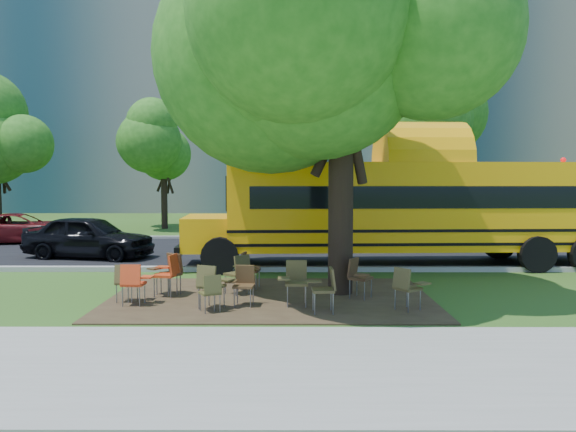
{
  "coord_description": "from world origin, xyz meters",
  "views": [
    {
      "loc": [
        1.42,
        -12.66,
        2.67
      ],
      "look_at": [
        1.37,
        3.36,
        1.54
      ],
      "focal_mm": 35.0,
      "sensor_mm": 36.0,
      "label": 1
    }
  ],
  "objects_px": {
    "chair_0": "(134,280)",
    "chair_4": "(211,282)",
    "chair_7": "(407,285)",
    "chair_8": "(168,271)",
    "chair_10": "(248,267)",
    "chair_5": "(295,278)",
    "bg_car_red": "(21,228)",
    "chair_9": "(169,270)",
    "chair_11": "(239,270)",
    "school_bus": "(416,207)",
    "chair_6": "(326,285)",
    "chair_2": "(212,289)",
    "main_tree": "(342,26)",
    "black_car": "(89,237)",
    "chair_12": "(358,274)",
    "chair_3": "(243,281)"
  },
  "relations": [
    {
      "from": "chair_2",
      "to": "black_car",
      "type": "xyz_separation_m",
      "value": [
        -5.01,
        7.29,
        0.24
      ]
    },
    {
      "from": "school_bus",
      "to": "chair_4",
      "type": "distance_m",
      "value": 7.83
    },
    {
      "from": "main_tree",
      "to": "school_bus",
      "type": "xyz_separation_m",
      "value": [
        2.6,
        4.05,
        -4.19
      ]
    },
    {
      "from": "main_tree",
      "to": "chair_4",
      "type": "height_order",
      "value": "main_tree"
    },
    {
      "from": "school_bus",
      "to": "chair_7",
      "type": "xyz_separation_m",
      "value": [
        -1.44,
        -5.73,
        -1.23
      ]
    },
    {
      "from": "chair_10",
      "to": "chair_12",
      "type": "xyz_separation_m",
      "value": [
        2.47,
        -1.06,
        0.01
      ]
    },
    {
      "from": "chair_2",
      "to": "chair_12",
      "type": "bearing_deg",
      "value": -4.02
    },
    {
      "from": "chair_2",
      "to": "chair_3",
      "type": "xyz_separation_m",
      "value": [
        0.56,
        0.57,
        0.05
      ]
    },
    {
      "from": "chair_10",
      "to": "bg_car_red",
      "type": "distance_m",
      "value": 13.4
    },
    {
      "from": "chair_0",
      "to": "main_tree",
      "type": "bearing_deg",
      "value": 18.86
    },
    {
      "from": "chair_0",
      "to": "chair_11",
      "type": "distance_m",
      "value": 2.34
    },
    {
      "from": "chair_7",
      "to": "chair_8",
      "type": "height_order",
      "value": "chair_8"
    },
    {
      "from": "chair_2",
      "to": "chair_7",
      "type": "xyz_separation_m",
      "value": [
        3.83,
        0.13,
        0.07
      ]
    },
    {
      "from": "chair_3",
      "to": "chair_7",
      "type": "xyz_separation_m",
      "value": [
        3.27,
        -0.44,
        0.02
      ]
    },
    {
      "from": "chair_4",
      "to": "chair_10",
      "type": "height_order",
      "value": "chair_4"
    },
    {
      "from": "chair_4",
      "to": "chair_7",
      "type": "bearing_deg",
      "value": 23.47
    },
    {
      "from": "chair_3",
      "to": "chair_9",
      "type": "bearing_deg",
      "value": -26.74
    },
    {
      "from": "chair_4",
      "to": "chair_6",
      "type": "relative_size",
      "value": 1.02
    },
    {
      "from": "chair_6",
      "to": "black_car",
      "type": "distance_m",
      "value": 10.28
    },
    {
      "from": "chair_8",
      "to": "chair_9",
      "type": "relative_size",
      "value": 1.02
    },
    {
      "from": "chair_0",
      "to": "bg_car_red",
      "type": "xyz_separation_m",
      "value": [
        -7.58,
        10.96,
        0.05
      ]
    },
    {
      "from": "chair_8",
      "to": "chair_6",
      "type": "bearing_deg",
      "value": -103.7
    },
    {
      "from": "chair_0",
      "to": "chair_4",
      "type": "xyz_separation_m",
      "value": [
        1.63,
        -0.32,
        0.02
      ]
    },
    {
      "from": "chair_4",
      "to": "chair_9",
      "type": "height_order",
      "value": "chair_9"
    },
    {
      "from": "chair_7",
      "to": "black_car",
      "type": "xyz_separation_m",
      "value": [
        -8.84,
        7.17,
        0.16
      ]
    },
    {
      "from": "chair_4",
      "to": "black_car",
      "type": "distance_m",
      "value": 8.64
    },
    {
      "from": "bg_car_red",
      "to": "chair_6",
      "type": "bearing_deg",
      "value": -148.13
    },
    {
      "from": "chair_2",
      "to": "chair_11",
      "type": "height_order",
      "value": "chair_11"
    },
    {
      "from": "chair_9",
      "to": "black_car",
      "type": "height_order",
      "value": "black_car"
    },
    {
      "from": "chair_6",
      "to": "black_car",
      "type": "xyz_separation_m",
      "value": [
        -7.23,
        7.31,
        0.15
      ]
    },
    {
      "from": "chair_8",
      "to": "chair_10",
      "type": "bearing_deg",
      "value": -52.7
    },
    {
      "from": "chair_0",
      "to": "chair_5",
      "type": "xyz_separation_m",
      "value": [
        3.3,
        0.07,
        0.03
      ]
    },
    {
      "from": "chair_0",
      "to": "chair_3",
      "type": "bearing_deg",
      "value": 3.33
    },
    {
      "from": "chair_0",
      "to": "chair_4",
      "type": "distance_m",
      "value": 1.66
    },
    {
      "from": "bg_car_red",
      "to": "chair_9",
      "type": "bearing_deg",
      "value": -153.62
    },
    {
      "from": "chair_3",
      "to": "chair_12",
      "type": "distance_m",
      "value": 2.55
    },
    {
      "from": "chair_5",
      "to": "chair_4",
      "type": "bearing_deg",
      "value": 13.21
    },
    {
      "from": "chair_4",
      "to": "chair_11",
      "type": "relative_size",
      "value": 1.0
    },
    {
      "from": "chair_10",
      "to": "black_car",
      "type": "relative_size",
      "value": 0.21
    },
    {
      "from": "chair_3",
      "to": "chair_6",
      "type": "distance_m",
      "value": 1.76
    },
    {
      "from": "chair_6",
      "to": "bg_car_red",
      "type": "bearing_deg",
      "value": 42.29
    },
    {
      "from": "chair_3",
      "to": "chair_12",
      "type": "xyz_separation_m",
      "value": [
        2.45,
        0.72,
        0.03
      ]
    },
    {
      "from": "chair_6",
      "to": "chair_8",
      "type": "height_order",
      "value": "chair_8"
    },
    {
      "from": "chair_9",
      "to": "bg_car_red",
      "type": "distance_m",
      "value": 12.71
    },
    {
      "from": "chair_11",
      "to": "chair_3",
      "type": "bearing_deg",
      "value": -127.35
    },
    {
      "from": "chair_7",
      "to": "chair_11",
      "type": "relative_size",
      "value": 0.95
    },
    {
      "from": "school_bus",
      "to": "chair_8",
      "type": "relative_size",
      "value": 13.17
    },
    {
      "from": "chair_5",
      "to": "school_bus",
      "type": "bearing_deg",
      "value": -124.87
    },
    {
      "from": "chair_10",
      "to": "main_tree",
      "type": "bearing_deg",
      "value": 85.33
    },
    {
      "from": "school_bus",
      "to": "chair_3",
      "type": "xyz_separation_m",
      "value": [
        -4.71,
        -5.28,
        -1.25
      ]
    }
  ]
}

